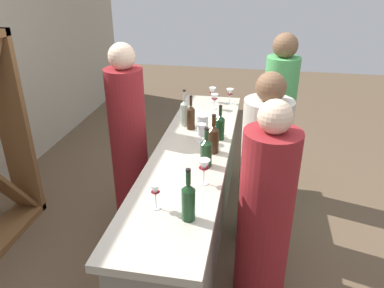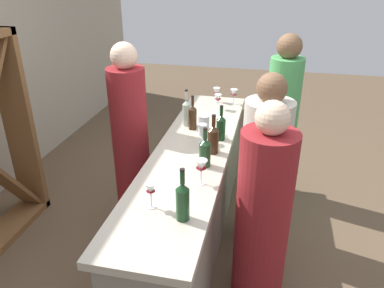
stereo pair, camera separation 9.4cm
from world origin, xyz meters
TOP-DOWN VIEW (x-y plane):
  - ground_plane at (0.00, 0.00)m, footprint 12.00×12.00m
  - bar_counter at (0.00, 0.00)m, footprint 2.57×0.56m
  - wine_bottle_leftmost_olive_green at (-0.84, -0.13)m, footprint 0.08×0.08m
  - wine_bottle_second_left_olive_green at (-0.22, -0.14)m, footprint 0.08×0.08m
  - wine_bottle_center_amber_brown at (-0.01, -0.16)m, footprint 0.08×0.08m
  - wine_bottle_second_right_dark_green at (0.23, -0.18)m, footprint 0.07×0.07m
  - wine_bottle_rightmost_amber_brown at (0.39, 0.08)m, footprint 0.07×0.07m
  - wine_bottle_far_right_clear_pale at (0.46, 0.15)m, footprint 0.07×0.07m
  - wine_glass_near_left at (1.10, -0.18)m, footprint 0.07×0.07m
  - wine_glass_near_center at (-0.46, -0.16)m, footprint 0.08×0.08m
  - wine_glass_near_right at (0.92, -0.05)m, footprint 0.07×0.07m
  - wine_glass_far_left at (0.16, -0.05)m, footprint 0.07×0.07m
  - wine_glass_far_center at (1.12, -0.01)m, footprint 0.07×0.07m
  - wine_glass_far_right at (-0.78, 0.07)m, footprint 0.06×0.06m
  - water_pitcher at (0.29, -0.03)m, footprint 0.09×0.09m
  - person_left_guest at (-0.40, -0.57)m, footprint 0.47×0.47m
  - person_center_guest at (0.94, -0.67)m, footprint 0.35×0.35m
  - person_right_guest at (0.19, -0.55)m, footprint 0.44×0.44m
  - person_server_behind at (0.24, 0.59)m, footprint 0.40×0.40m

SIDE VIEW (x-z plane):
  - ground_plane at x=0.00m, z-range 0.00..0.00m
  - bar_counter at x=0.00m, z-range 0.00..0.91m
  - person_left_guest at x=-0.40m, z-range -0.06..1.42m
  - person_right_guest at x=0.19m, z-range -0.06..1.42m
  - person_server_behind at x=0.24m, z-range -0.05..1.60m
  - person_center_guest at x=0.94m, z-range -0.04..1.60m
  - water_pitcher at x=0.29m, z-range 0.90..1.07m
  - wine_glass_far_center at x=1.12m, z-range 0.93..1.07m
  - wine_glass_near_right at x=0.92m, z-range 0.93..1.08m
  - wine_glass_far_left at x=0.16m, z-range 0.93..1.08m
  - wine_glass_near_left at x=1.10m, z-range 0.93..1.09m
  - wine_bottle_second_left_olive_green at x=-0.22m, z-range 0.87..1.16m
  - wine_bottle_second_right_dark_green at x=0.23m, z-range 0.87..1.16m
  - wine_bottle_rightmost_amber_brown at x=0.39m, z-range 0.87..1.16m
  - wine_bottle_center_amber_brown at x=-0.01m, z-range 0.87..1.17m
  - wine_glass_far_right at x=-0.78m, z-range 0.94..1.10m
  - wine_bottle_leftmost_olive_green at x=-0.84m, z-range 0.86..1.18m
  - wine_glass_near_center at x=-0.46m, z-range 0.94..1.11m
  - wine_bottle_far_right_clear_pale at x=0.46m, z-range 0.86..1.19m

